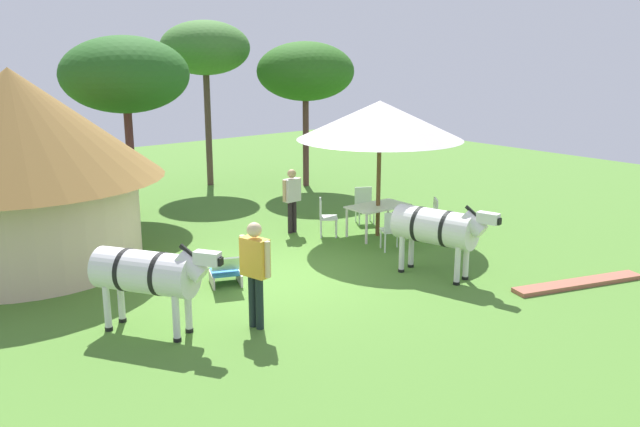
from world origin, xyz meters
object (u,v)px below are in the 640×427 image
Objects in this scene: patio_chair_east_end at (431,214)px; patio_chair_near_lawn at (364,202)px; guest_beside_umbrella at (292,195)px; zebra_by_umbrella at (437,228)px; acacia_tree_behind_hut at (125,75)px; patio_dining_table at (378,209)px; striped_lounge_chair at (226,272)px; acacia_tree_far_lawn at (205,49)px; thatched_hut at (17,159)px; shade_umbrella at (380,120)px; patio_chair_near_hut at (325,215)px; zebra_nearest_camera at (148,273)px; patio_chair_west_end at (393,228)px; acacia_tree_right_background at (305,72)px; standing_watcher at (255,265)px.

patio_chair_east_end is 1.94m from patio_chair_near_lawn.
zebra_by_umbrella is (0.28, -4.30, 0.05)m from guest_beside_umbrella.
zebra_by_umbrella is at bearing -91.25° from guest_beside_umbrella.
patio_chair_east_end is 8.58m from acacia_tree_behind_hut.
patio_dining_table is 4.63m from striped_lounge_chair.
striped_lounge_chair is 10.38m from acacia_tree_far_lawn.
thatched_hut is at bearing 147.26° from striped_lounge_chair.
shade_umbrella is 2.55m from patio_chair_near_hut.
thatched_hut reaches higher than zebra_nearest_camera.
patio_chair_west_end is (-0.61, -1.10, -0.13)m from patio_dining_table.
acacia_tree_far_lawn is (6.57, 9.50, 3.33)m from zebra_nearest_camera.
patio_chair_near_lawn is at bearing -127.15° from zebra_by_umbrella.
patio_chair_near_lawn is 2.08m from guest_beside_umbrella.
guest_beside_umbrella is (-2.39, 2.29, 0.41)m from patio_chair_east_end.
shade_umbrella is 4.26× the size of patio_chair_near_lawn.
guest_beside_umbrella is at bearing 16.78° from patio_chair_near_lawn.
patio_chair_west_end is at bearing 140.01° from patio_chair_east_end.
patio_chair_west_end and patio_chair_east_end have the same top height.
patio_chair_west_end is 6.04m from zebra_nearest_camera.
patio_chair_near_hut is 0.20× the size of acacia_tree_right_background.
zebra_nearest_camera is at bearing -24.58° from zebra_by_umbrella.
standing_watcher is 0.39× the size of acacia_tree_right_background.
guest_beside_umbrella is 7.26m from acacia_tree_far_lawn.
patio_chair_near_lawn is 0.17× the size of acacia_tree_far_lawn.
patio_chair_east_end and patio_chair_near_lawn have the same top height.
acacia_tree_far_lawn reaches higher than zebra_nearest_camera.
patio_chair_near_hut is 5.46m from standing_watcher.
acacia_tree_right_background is at bearing 95.93° from patio_chair_west_end.
patio_chair_near_lawn is 0.44× the size of zebra_nearest_camera.
shade_umbrella is at bearing 104.06° from standing_watcher.
patio_chair_west_end reaches higher than striped_lounge_chair.
thatched_hut is 9.08m from patio_chair_east_end.
patio_chair_near_hut is 3.85m from striped_lounge_chair.
patio_chair_east_end is 3.33m from guest_beside_umbrella.
patio_chair_near_lawn is 7.69m from acacia_tree_far_lawn.
patio_chair_near_hut is (-0.99, 0.77, -0.13)m from patio_dining_table.
thatched_hut reaches higher than zebra_by_umbrella.
patio_dining_table is 1.57× the size of striped_lounge_chair.
standing_watcher is at bearing 60.65° from patio_chair_near_lawn.
zebra_by_umbrella is (3.44, -2.17, 0.72)m from striped_lounge_chair.
zebra_nearest_camera is (-6.60, -1.73, 0.32)m from patio_dining_table.
guest_beside_umbrella is at bearing 179.97° from zebra_nearest_camera.
acacia_tree_behind_hut reaches higher than patio_chair_near_lawn.
thatched_hut is 8.42m from zebra_by_umbrella.
acacia_tree_behind_hut is at bearing 38.02° from thatched_hut.
acacia_tree_behind_hut is (-2.93, 6.89, 3.14)m from patio_chair_west_end.
patio_chair_near_lawn is 5.79m from acacia_tree_right_background.
acacia_tree_right_background is (1.71, 4.60, 3.09)m from patio_chair_near_lawn.
striped_lounge_chair is (-3.58, -1.40, -0.26)m from patio_chair_near_hut.
patio_chair_east_end is 0.52× the size of standing_watcher.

